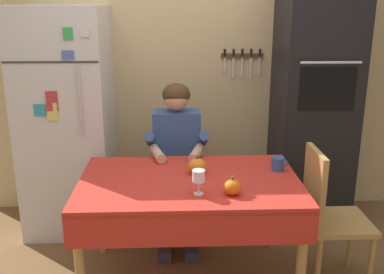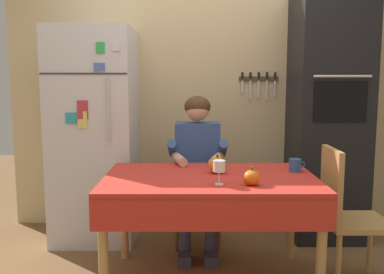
{
  "view_description": "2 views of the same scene",
  "coord_description": "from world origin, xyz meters",
  "px_view_note": "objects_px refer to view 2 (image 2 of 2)",
  "views": [
    {
      "loc": [
        -0.09,
        -2.54,
        1.82
      ],
      "look_at": [
        0.02,
        0.17,
        1.0
      ],
      "focal_mm": 41.76,
      "sensor_mm": 36.0,
      "label": 1
    },
    {
      "loc": [
        -0.12,
        -2.69,
        1.38
      ],
      "look_at": [
        -0.13,
        0.25,
        0.98
      ],
      "focal_mm": 40.18,
      "sensor_mm": 36.0,
      "label": 2
    }
  ],
  "objects_px": {
    "chair_behind_person": "(198,182)",
    "pumpkin_large": "(253,178)",
    "seated_person": "(199,160)",
    "wall_oven": "(329,117)",
    "chair_right_side": "(346,211)",
    "refrigerator": "(96,135)",
    "coffee_mug": "(296,165)",
    "wine_glass": "(220,167)",
    "dining_table": "(211,189)",
    "pumpkin_medium": "(218,165)"
  },
  "relations": [
    {
      "from": "wine_glass",
      "to": "pumpkin_large",
      "type": "distance_m",
      "value": 0.21
    },
    {
      "from": "wine_glass",
      "to": "pumpkin_medium",
      "type": "xyz_separation_m",
      "value": [
        0.01,
        0.33,
        -0.06
      ]
    },
    {
      "from": "chair_behind_person",
      "to": "chair_right_side",
      "type": "bearing_deg",
      "value": -39.3
    },
    {
      "from": "seated_person",
      "to": "wine_glass",
      "type": "xyz_separation_m",
      "value": [
        0.12,
        -0.82,
        0.11
      ]
    },
    {
      "from": "seated_person",
      "to": "wine_glass",
      "type": "height_order",
      "value": "seated_person"
    },
    {
      "from": "refrigerator",
      "to": "seated_person",
      "type": "relative_size",
      "value": 1.45
    },
    {
      "from": "chair_behind_person",
      "to": "seated_person",
      "type": "bearing_deg",
      "value": -90.0
    },
    {
      "from": "wall_oven",
      "to": "chair_right_side",
      "type": "bearing_deg",
      "value": -99.13
    },
    {
      "from": "chair_right_side",
      "to": "pumpkin_large",
      "type": "xyz_separation_m",
      "value": [
        -0.66,
        -0.21,
        0.28
      ]
    },
    {
      "from": "chair_right_side",
      "to": "wine_glass",
      "type": "relative_size",
      "value": 6.17
    },
    {
      "from": "pumpkin_large",
      "to": "wall_oven",
      "type": "bearing_deg",
      "value": 54.76
    },
    {
      "from": "refrigerator",
      "to": "chair_right_side",
      "type": "relative_size",
      "value": 1.94
    },
    {
      "from": "refrigerator",
      "to": "chair_right_side",
      "type": "xyz_separation_m",
      "value": [
        1.85,
        -0.89,
        -0.39
      ]
    },
    {
      "from": "refrigerator",
      "to": "coffee_mug",
      "type": "relative_size",
      "value": 16.14
    },
    {
      "from": "pumpkin_large",
      "to": "chair_right_side",
      "type": "bearing_deg",
      "value": 18.06
    },
    {
      "from": "dining_table",
      "to": "coffee_mug",
      "type": "xyz_separation_m",
      "value": [
        0.6,
        0.16,
        0.13
      ]
    },
    {
      "from": "coffee_mug",
      "to": "wall_oven",
      "type": "bearing_deg",
      "value": 59.38
    },
    {
      "from": "wall_oven",
      "to": "chair_behind_person",
      "type": "bearing_deg",
      "value": -173.41
    },
    {
      "from": "dining_table",
      "to": "pumpkin_medium",
      "type": "xyz_separation_m",
      "value": [
        0.05,
        0.12,
        0.14
      ]
    },
    {
      "from": "refrigerator",
      "to": "coffee_mug",
      "type": "xyz_separation_m",
      "value": [
        1.55,
        -0.72,
        -0.12
      ]
    },
    {
      "from": "wall_oven",
      "to": "dining_table",
      "type": "distance_m",
      "value": 1.45
    },
    {
      "from": "dining_table",
      "to": "wine_glass",
      "type": "height_order",
      "value": "wine_glass"
    },
    {
      "from": "wine_glass",
      "to": "wall_oven",
      "type": "bearing_deg",
      "value": 48.51
    },
    {
      "from": "seated_person",
      "to": "pumpkin_large",
      "type": "relative_size",
      "value": 10.88
    },
    {
      "from": "dining_table",
      "to": "coffee_mug",
      "type": "distance_m",
      "value": 0.63
    },
    {
      "from": "coffee_mug",
      "to": "pumpkin_large",
      "type": "xyz_separation_m",
      "value": [
        -0.36,
        -0.38,
        0.0
      ]
    },
    {
      "from": "seated_person",
      "to": "wine_glass",
      "type": "bearing_deg",
      "value": -81.54
    },
    {
      "from": "dining_table",
      "to": "chair_behind_person",
      "type": "height_order",
      "value": "chair_behind_person"
    },
    {
      "from": "chair_right_side",
      "to": "refrigerator",
      "type": "bearing_deg",
      "value": 154.33
    },
    {
      "from": "dining_table",
      "to": "pumpkin_medium",
      "type": "height_order",
      "value": "pumpkin_medium"
    },
    {
      "from": "refrigerator",
      "to": "pumpkin_large",
      "type": "bearing_deg",
      "value": -42.82
    },
    {
      "from": "pumpkin_medium",
      "to": "seated_person",
      "type": "bearing_deg",
      "value": 104.92
    },
    {
      "from": "wall_oven",
      "to": "dining_table",
      "type": "xyz_separation_m",
      "value": [
        -1.05,
        -0.92,
        -0.39
      ]
    },
    {
      "from": "chair_behind_person",
      "to": "coffee_mug",
      "type": "bearing_deg",
      "value": -43.24
    },
    {
      "from": "dining_table",
      "to": "wine_glass",
      "type": "bearing_deg",
      "value": -77.84
    },
    {
      "from": "dining_table",
      "to": "pumpkin_large",
      "type": "distance_m",
      "value": 0.35
    },
    {
      "from": "refrigerator",
      "to": "chair_behind_person",
      "type": "bearing_deg",
      "value": -5.91
    },
    {
      "from": "pumpkin_large",
      "to": "pumpkin_medium",
      "type": "height_order",
      "value": "pumpkin_medium"
    },
    {
      "from": "wall_oven",
      "to": "pumpkin_medium",
      "type": "distance_m",
      "value": 1.31
    },
    {
      "from": "chair_behind_person",
      "to": "chair_right_side",
      "type": "xyz_separation_m",
      "value": [
        0.98,
        -0.8,
        0.0
      ]
    },
    {
      "from": "refrigerator",
      "to": "dining_table",
      "type": "relative_size",
      "value": 1.29
    },
    {
      "from": "chair_right_side",
      "to": "pumpkin_large",
      "type": "distance_m",
      "value": 0.75
    },
    {
      "from": "chair_behind_person",
      "to": "coffee_mug",
      "type": "relative_size",
      "value": 8.34
    },
    {
      "from": "refrigerator",
      "to": "wine_glass",
      "type": "height_order",
      "value": "refrigerator"
    },
    {
      "from": "refrigerator",
      "to": "wall_oven",
      "type": "relative_size",
      "value": 0.86
    },
    {
      "from": "chair_behind_person",
      "to": "pumpkin_large",
      "type": "height_order",
      "value": "chair_behind_person"
    },
    {
      "from": "chair_behind_person",
      "to": "wine_glass",
      "type": "relative_size",
      "value": 6.17
    },
    {
      "from": "chair_right_side",
      "to": "wine_glass",
      "type": "xyz_separation_m",
      "value": [
        -0.85,
        -0.21,
        0.34
      ]
    },
    {
      "from": "chair_behind_person",
      "to": "chair_right_side",
      "type": "distance_m",
      "value": 1.26
    },
    {
      "from": "wall_oven",
      "to": "seated_person",
      "type": "xyz_separation_m",
      "value": [
        -1.13,
        -0.32,
        -0.31
      ]
    }
  ]
}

